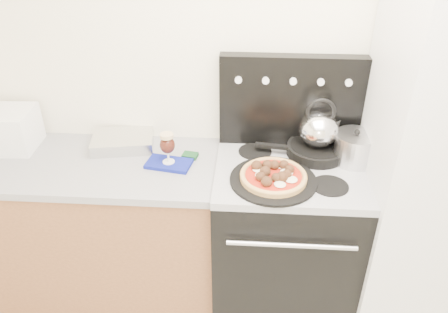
# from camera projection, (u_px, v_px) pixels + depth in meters

# --- Properties ---
(room_shell) EXTENTS (3.52, 3.01, 2.52)m
(room_shell) POSITION_uv_depth(u_px,v_px,m) (290.00, 233.00, 1.31)
(room_shell) COLOR beige
(room_shell) RESTS_ON ground
(base_cabinet) EXTENTS (1.45, 0.60, 0.86)m
(base_cabinet) POSITION_uv_depth(u_px,v_px,m) (95.00, 229.00, 2.57)
(base_cabinet) COLOR brown
(base_cabinet) RESTS_ON ground
(countertop) EXTENTS (1.48, 0.63, 0.04)m
(countertop) POSITION_uv_depth(u_px,v_px,m) (82.00, 164.00, 2.33)
(countertop) COLOR #96969C
(countertop) RESTS_ON base_cabinet
(stove_body) EXTENTS (0.76, 0.65, 0.88)m
(stove_body) POSITION_uv_depth(u_px,v_px,m) (283.00, 239.00, 2.48)
(stove_body) COLOR black
(stove_body) RESTS_ON ground
(cooktop) EXTENTS (0.76, 0.65, 0.04)m
(cooktop) POSITION_uv_depth(u_px,v_px,m) (290.00, 171.00, 2.24)
(cooktop) COLOR #ADADB2
(cooktop) RESTS_ON stove_body
(backguard) EXTENTS (0.76, 0.08, 0.50)m
(backguard) POSITION_uv_depth(u_px,v_px,m) (291.00, 101.00, 2.33)
(backguard) COLOR black
(backguard) RESTS_ON cooktop
(fridge) EXTENTS (0.64, 0.68, 1.90)m
(fridge) POSITION_uv_depth(u_px,v_px,m) (433.00, 171.00, 2.15)
(fridge) COLOR silver
(fridge) RESTS_ON ground
(toaster_oven) EXTENTS (0.36, 0.28, 0.22)m
(toaster_oven) POSITION_uv_depth(u_px,v_px,m) (2.00, 129.00, 2.40)
(toaster_oven) COLOR white
(toaster_oven) RESTS_ON countertop
(foil_sheet) EXTENTS (0.37, 0.30, 0.07)m
(foil_sheet) POSITION_uv_depth(u_px,v_px,m) (123.00, 141.00, 2.44)
(foil_sheet) COLOR white
(foil_sheet) RESTS_ON countertop
(oven_mitt) EXTENTS (0.25, 0.17, 0.02)m
(oven_mitt) POSITION_uv_depth(u_px,v_px,m) (169.00, 164.00, 2.28)
(oven_mitt) COLOR navy
(oven_mitt) RESTS_ON countertop
(beer_glass) EXTENTS (0.10, 0.10, 0.17)m
(beer_glass) POSITION_uv_depth(u_px,v_px,m) (168.00, 148.00, 2.23)
(beer_glass) COLOR #37140D
(beer_glass) RESTS_ON oven_mitt
(pizza_pan) EXTENTS (0.51, 0.51, 0.01)m
(pizza_pan) POSITION_uv_depth(u_px,v_px,m) (273.00, 180.00, 2.12)
(pizza_pan) COLOR black
(pizza_pan) RESTS_ON cooktop
(pizza) EXTENTS (0.32, 0.32, 0.05)m
(pizza) POSITION_uv_depth(u_px,v_px,m) (273.00, 175.00, 2.11)
(pizza) COLOR tan
(pizza) RESTS_ON pizza_pan
(skillet) EXTENTS (0.35, 0.35, 0.06)m
(skillet) POSITION_uv_depth(u_px,v_px,m) (316.00, 150.00, 2.33)
(skillet) COLOR black
(skillet) RESTS_ON cooktop
(tea_kettle) EXTENTS (0.21, 0.21, 0.23)m
(tea_kettle) POSITION_uv_depth(u_px,v_px,m) (319.00, 127.00, 2.26)
(tea_kettle) COLOR silver
(tea_kettle) RESTS_ON skillet
(stock_pot) EXTENTS (0.24, 0.24, 0.15)m
(stock_pot) POSITION_uv_depth(u_px,v_px,m) (354.00, 149.00, 2.24)
(stock_pot) COLOR silver
(stock_pot) RESTS_ON cooktop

